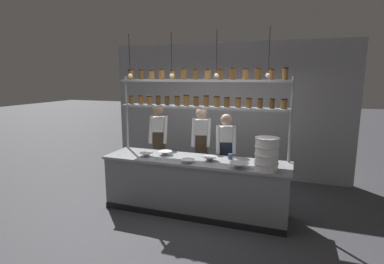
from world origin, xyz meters
name	(u,v)px	position (x,y,z in m)	size (l,w,h in m)	color
ground_plane	(195,211)	(0.00, 0.00, 0.00)	(40.00, 40.00, 0.00)	#3D3D42
back_wall	(226,110)	(0.00, 2.20, 1.50)	(5.48, 0.12, 3.00)	#939399
prep_counter	(195,186)	(0.00, 0.00, 0.46)	(3.08, 0.76, 0.92)	gray
spice_shelf_unit	(201,96)	(0.00, 0.33, 1.94)	(2.97, 0.28, 2.40)	#999BA0
chef_left	(159,141)	(-1.02, 0.78, 1.00)	(0.41, 0.34, 1.72)	black
chef_center	(201,144)	(-0.15, 0.82, 0.98)	(0.40, 0.33, 1.70)	black
chef_right	(226,152)	(0.36, 0.66, 0.92)	(0.41, 0.34, 1.61)	black
container_stack	(267,154)	(1.17, -0.25, 1.16)	(0.35, 0.35, 0.49)	white
prep_bowl_near_left	(210,159)	(0.26, -0.02, 0.95)	(0.25, 0.25, 0.07)	#B2B7BC
prep_bowl_center_front	(165,153)	(-0.58, 0.09, 0.95)	(0.24, 0.24, 0.07)	white
prep_bowl_center_back	(188,161)	(-0.03, -0.26, 0.95)	(0.22, 0.22, 0.06)	white
prep_bowl_near_right	(146,155)	(-0.84, -0.12, 0.95)	(0.23, 0.23, 0.06)	silver
prep_bowl_far_left	(239,165)	(0.78, -0.25, 0.96)	(0.29, 0.29, 0.08)	#B2B7BC
serving_cup_front	(230,156)	(0.55, 0.20, 0.96)	(0.07, 0.07, 0.09)	#334C70
pendant_light_row	(194,73)	(-0.02, 0.00, 2.31)	(2.35, 0.07, 0.72)	black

